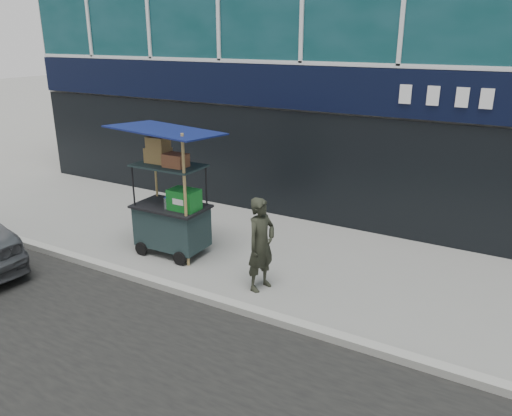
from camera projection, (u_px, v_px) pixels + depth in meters
The scene contains 4 objects.
ground at pixel (194, 290), 8.16m from camera, with size 80.00×80.00×0.00m, color slate.
curb at pixel (186, 292), 7.98m from camera, with size 80.00×0.18×0.12m, color gray.
vendor_cart at pixel (172, 210), 9.27m from camera, with size 1.84×1.31×2.46m.
vendor_man at pixel (261, 244), 7.98m from camera, with size 0.57×0.37×1.56m, color black.
Camera 1 is at (4.50, -5.79, 3.96)m, focal length 35.00 mm.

